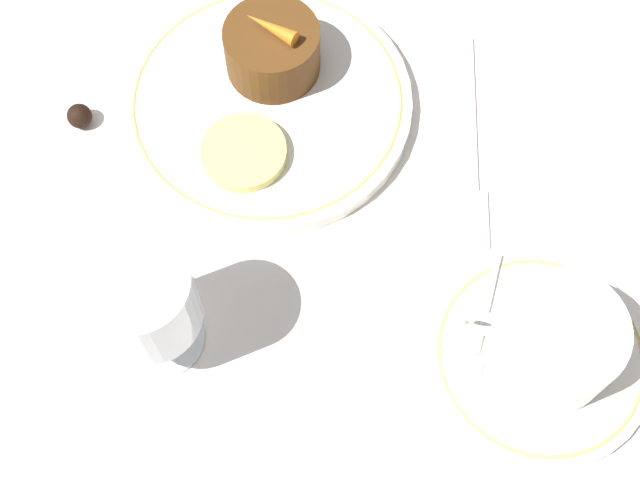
% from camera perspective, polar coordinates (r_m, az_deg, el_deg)
% --- Properties ---
extents(ground_plane, '(3.00, 3.00, 0.00)m').
position_cam_1_polar(ground_plane, '(0.72, -3.20, 4.87)').
color(ground_plane, white).
extents(dinner_plate, '(0.24, 0.24, 0.01)m').
position_cam_1_polar(dinner_plate, '(0.74, -3.36, 8.75)').
color(dinner_plate, white).
rests_on(dinner_plate, ground_plane).
extents(saucer, '(0.16, 0.16, 0.01)m').
position_cam_1_polar(saucer, '(0.67, 13.87, -7.25)').
color(saucer, white).
rests_on(saucer, ground_plane).
extents(coffee_cup, '(0.11, 0.09, 0.06)m').
position_cam_1_polar(coffee_cup, '(0.64, 14.82, -6.29)').
color(coffee_cup, white).
rests_on(coffee_cup, saucer).
extents(spoon, '(0.02, 0.10, 0.00)m').
position_cam_1_polar(spoon, '(0.66, 10.22, -5.83)').
color(spoon, silver).
rests_on(spoon, saucer).
extents(wine_glass, '(0.07, 0.07, 0.11)m').
position_cam_1_polar(wine_glass, '(0.60, -11.15, -3.97)').
color(wine_glass, silver).
rests_on(wine_glass, ground_plane).
extents(fork, '(0.06, 0.20, 0.01)m').
position_cam_1_polar(fork, '(0.73, 9.75, 5.02)').
color(fork, silver).
rests_on(fork, ground_plane).
extents(dessert_cake, '(0.08, 0.08, 0.04)m').
position_cam_1_polar(dessert_cake, '(0.74, -3.07, 12.08)').
color(dessert_cake, '#563314').
rests_on(dessert_cake, dinner_plate).
extents(carrot_garnish, '(0.05, 0.03, 0.01)m').
position_cam_1_polar(carrot_garnish, '(0.72, -3.18, 13.45)').
color(carrot_garnish, orange).
rests_on(carrot_garnish, dessert_cake).
extents(pineapple_slice, '(0.07, 0.07, 0.01)m').
position_cam_1_polar(pineapple_slice, '(0.71, -4.91, 5.61)').
color(pineapple_slice, '#EFE075').
rests_on(pineapple_slice, dinner_plate).
extents(chocolate_truffle, '(0.02, 0.02, 0.02)m').
position_cam_1_polar(chocolate_truffle, '(0.76, -15.12, 7.72)').
color(chocolate_truffle, black).
rests_on(chocolate_truffle, ground_plane).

